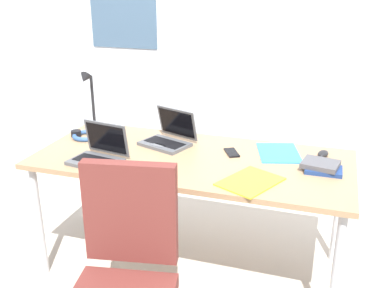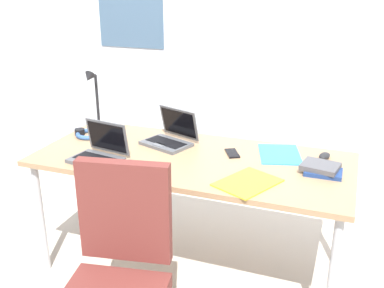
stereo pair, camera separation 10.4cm
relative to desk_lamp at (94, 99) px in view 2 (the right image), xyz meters
name	(u,v)px [view 2 (the right image)]	position (x,y,z in m)	size (l,w,h in m)	color
ground_plane	(192,265)	(0.80, -0.28, -0.94)	(12.00, 12.00, 0.00)	#B7AD9E
wall_back	(243,35)	(0.80, 0.82, 0.36)	(6.00, 0.13, 2.60)	silver
desk	(192,166)	(0.80, -0.28, -0.25)	(1.80, 0.80, 0.74)	#9E7A56
desk_lamp	(94,99)	(0.00, 0.00, 0.00)	(0.12, 0.18, 0.40)	black
laptop_mid_desk	(170,137)	(0.60, -0.12, -0.15)	(0.35, 0.33, 0.21)	#515459
laptop_by_keyboard	(99,153)	(0.33, -0.50, -0.15)	(0.31, 0.27, 0.21)	#515459
computer_mouse	(325,156)	(1.51, -0.04, -0.18)	(0.06, 0.10, 0.03)	black
cell_phone	(232,153)	(1.00, -0.15, -0.19)	(0.06, 0.14, 0.01)	black
headphones	(90,134)	(0.05, -0.17, -0.18)	(0.21, 0.18, 0.04)	#335999
book_stack	(322,169)	(1.52, -0.25, -0.17)	(0.22, 0.18, 0.05)	navy
paper_folder_center	(280,154)	(1.27, -0.07, -0.19)	(0.23, 0.31, 0.01)	#338CC6
paper_folder_front_left	(248,183)	(1.18, -0.51, -0.19)	(0.23, 0.31, 0.01)	gold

